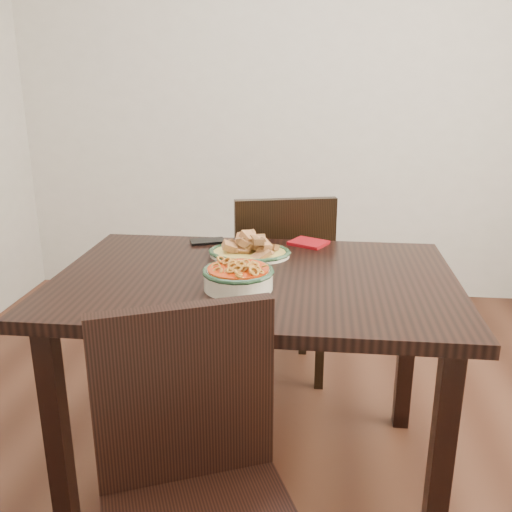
# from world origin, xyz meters

# --- Properties ---
(floor) EXTENTS (3.50, 3.50, 0.00)m
(floor) POSITION_xyz_m (0.00, 0.00, 0.00)
(floor) COLOR #361B11
(floor) RESTS_ON ground
(wall_back) EXTENTS (3.50, 0.10, 2.60)m
(wall_back) POSITION_xyz_m (0.00, 1.75, 1.30)
(wall_back) COLOR beige
(wall_back) RESTS_ON ground
(dining_table) EXTENTS (1.29, 0.86, 0.75)m
(dining_table) POSITION_xyz_m (-0.07, -0.06, 0.66)
(dining_table) COLOR black
(dining_table) RESTS_ON ground
(chair_far) EXTENTS (0.51, 0.51, 0.89)m
(chair_far) POSITION_xyz_m (-0.03, 0.58, 0.50)
(chair_far) COLOR black
(chair_far) RESTS_ON ground
(chair_near) EXTENTS (0.55, 0.55, 0.89)m
(chair_near) POSITION_xyz_m (-0.12, -0.76, 0.50)
(chair_near) COLOR black
(chair_near) RESTS_ON ground
(fish_plate) EXTENTS (0.29, 0.22, 0.11)m
(fish_plate) POSITION_xyz_m (-0.11, 0.14, 0.79)
(fish_plate) COLOR #EFE6C9
(fish_plate) RESTS_ON dining_table
(noodle_bowl) EXTENTS (0.22, 0.22, 0.08)m
(noodle_bowl) POSITION_xyz_m (-0.11, -0.18, 0.79)
(noodle_bowl) COLOR beige
(noodle_bowl) RESTS_ON dining_table
(smartphone) EXTENTS (0.15, 0.11, 0.01)m
(smartphone) POSITION_xyz_m (-0.29, 0.29, 0.76)
(smartphone) COLOR black
(smartphone) RESTS_ON dining_table
(napkin) EXTENTS (0.17, 0.16, 0.01)m
(napkin) POSITION_xyz_m (0.09, 0.31, 0.76)
(napkin) COLOR maroon
(napkin) RESTS_ON dining_table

